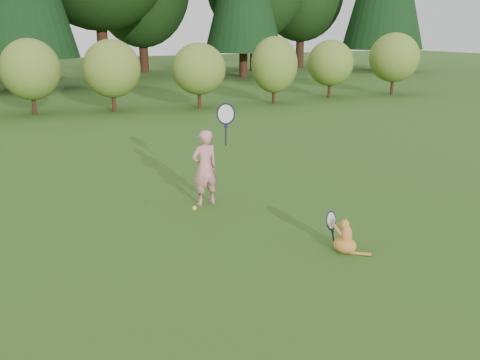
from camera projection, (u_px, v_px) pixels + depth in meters
name	position (u px, v px, depth m)	size (l,w,h in m)	color
ground	(252.00, 243.00, 7.53)	(100.00, 100.00, 0.00)	#264A14
shrub_row	(78.00, 73.00, 18.36)	(28.00, 3.00, 2.80)	#536F22
child	(206.00, 166.00, 9.02)	(0.74, 0.48, 1.94)	#D57F85
cat	(345.00, 235.00, 7.19)	(0.45, 0.67, 0.65)	#B76D23
tennis_ball	(194.00, 208.00, 6.99)	(0.06, 0.06, 0.06)	yellow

